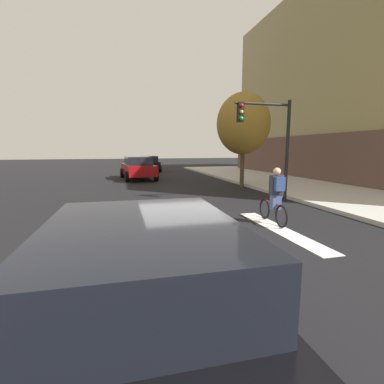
# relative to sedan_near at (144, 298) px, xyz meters

# --- Properties ---
(ground_plane) EXTENTS (120.00, 120.00, 0.00)m
(ground_plane) POSITION_rel_sedan_near_xyz_m (1.55, 4.12, -0.82)
(ground_plane) COLOR black
(crosswalk_stripes) EXTENTS (5.73, 4.09, 0.01)m
(crosswalk_stripes) POSITION_rel_sedan_near_xyz_m (1.49, 4.12, -0.81)
(crosswalk_stripes) COLOR silver
(crosswalk_stripes) RESTS_ON ground
(sedan_near) EXTENTS (2.23, 4.63, 1.59)m
(sedan_near) POSITION_rel_sedan_near_xyz_m (0.00, 0.00, 0.00)
(sedan_near) COLOR black
(sedan_near) RESTS_ON ground
(sedan_mid) EXTENTS (2.61, 4.98, 1.67)m
(sedan_mid) POSITION_rel_sedan_near_xyz_m (1.14, 18.49, 0.04)
(sedan_mid) COLOR maroon
(sedan_mid) RESTS_ON ground
(sedan_far) EXTENTS (2.13, 4.47, 1.54)m
(sedan_far) POSITION_rel_sedan_near_xyz_m (2.71, 25.99, -0.03)
(sedan_far) COLOR black
(sedan_far) RESTS_ON ground
(cyclist) EXTENTS (0.37, 1.71, 1.69)m
(cyclist) POSITION_rel_sedan_near_xyz_m (4.25, 4.74, 0.02)
(cyclist) COLOR black
(cyclist) RESTS_ON ground
(traffic_light_near) EXTENTS (2.47, 0.28, 4.20)m
(traffic_light_near) POSITION_rel_sedan_near_xyz_m (5.83, 7.92, 2.04)
(traffic_light_near) COLOR black
(traffic_light_near) RESTS_ON ground
(fire_hydrant) EXTENTS (0.33, 0.22, 0.78)m
(fire_hydrant) POSITION_rel_sedan_near_xyz_m (8.70, 11.85, -0.29)
(fire_hydrant) COLOR gold
(fire_hydrant) RESTS_ON sidewalk
(street_tree_near) EXTENTS (3.03, 3.03, 5.39)m
(street_tree_near) POSITION_rel_sedan_near_xyz_m (6.73, 12.49, 2.81)
(street_tree_near) COLOR #4C3823
(street_tree_near) RESTS_ON ground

